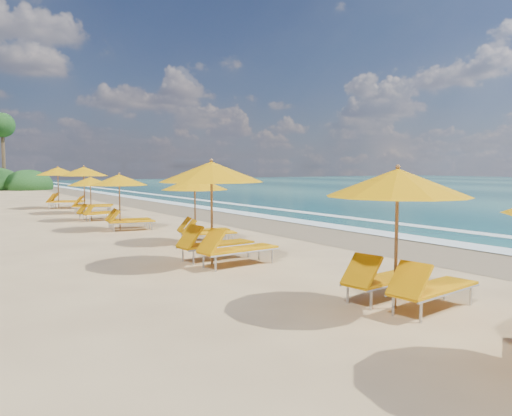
% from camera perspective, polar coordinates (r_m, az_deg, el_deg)
% --- Properties ---
extents(ground, '(160.00, 160.00, 0.00)m').
position_cam_1_polar(ground, '(15.61, 0.00, -4.40)').
color(ground, tan).
rests_on(ground, ground).
extents(wet_sand, '(4.00, 160.00, 0.01)m').
position_cam_1_polar(wet_sand, '(18.10, 10.64, -3.20)').
color(wet_sand, '#8D7454').
rests_on(wet_sand, ground).
extents(surf_foam, '(4.00, 160.00, 0.01)m').
position_cam_1_polar(surf_foam, '(20.06, 16.19, -2.48)').
color(surf_foam, white).
rests_on(surf_foam, ground).
extents(station_3, '(2.89, 2.72, 2.50)m').
position_cam_1_polar(station_3, '(9.20, 16.16, -2.14)').
color(station_3, olive).
rests_on(station_3, ground).
extents(station_4, '(2.97, 2.78, 2.66)m').
position_cam_1_polar(station_4, '(12.82, -4.22, 0.32)').
color(station_4, olive).
rests_on(station_4, ground).
extents(station_5, '(2.73, 2.65, 2.20)m').
position_cam_1_polar(station_5, '(16.54, -6.28, 0.39)').
color(station_5, olive).
rests_on(station_5, ground).
extents(station_6, '(2.65, 2.52, 2.22)m').
position_cam_1_polar(station_6, '(20.42, -14.57, 1.12)').
color(station_6, olive).
rests_on(station_6, ground).
extents(station_7, '(2.34, 2.20, 2.04)m').
position_cam_1_polar(station_7, '(24.38, -17.70, 1.37)').
color(station_7, olive).
rests_on(station_7, ground).
extents(station_8, '(3.27, 3.23, 2.51)m').
position_cam_1_polar(station_8, '(28.19, -18.31, 2.31)').
color(station_8, olive).
rests_on(station_8, ground).
extents(station_9, '(3.28, 3.27, 2.49)m').
position_cam_1_polar(station_9, '(32.06, -20.96, 2.47)').
color(station_9, olive).
rests_on(station_9, ground).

